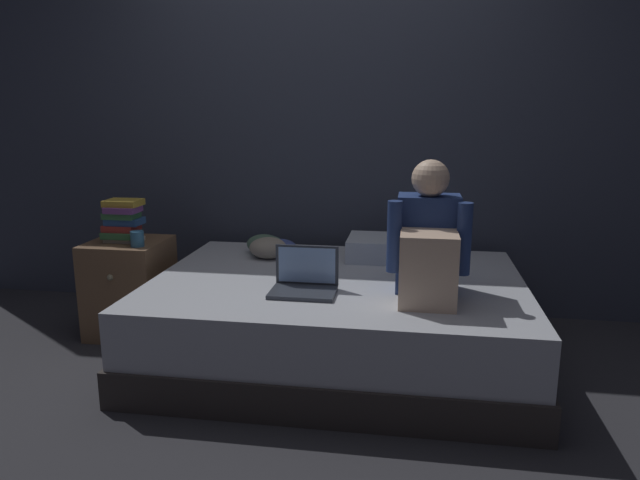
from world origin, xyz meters
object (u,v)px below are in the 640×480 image
Objects in this scene: pillow at (395,248)px; bed at (338,319)px; nightstand at (130,287)px; person_sitting at (428,246)px; mug at (137,239)px; clothes_pile at (269,246)px; book_stack at (123,221)px; laptop at (305,281)px.

bed is at bearing -122.48° from pillow.
person_sitting reaches higher than nightstand.
clothes_pile is (0.69, 0.35, -0.10)m from mug.
bed is at bearing -7.35° from book_stack.
mug is at bearing 169.69° from person_sitting.
book_stack reaches higher than clothes_pile.
nightstand is 0.88× the size of person_sitting.
person_sitting is at bearing -10.31° from mug.
nightstand reaches higher than bed.
person_sitting is 1.66m from mug.
book_stack reaches higher than pillow.
book_stack reaches higher than mug.
laptop reaches higher than mug.
nightstand is 1.76× the size of clothes_pile.
clothes_pile is at bearing -176.96° from pillow.
laptop is at bearing -17.55° from mug.
mug reaches higher than pillow.
nightstand is (-1.30, 0.18, 0.06)m from bed.
nightstand is 1.81× the size of laptop.
mug is at bearing -42.69° from nightstand.
book_stack is at bearing 159.53° from laptop.
nightstand is at bearing 159.01° from laptop.
pillow is 1.70× the size of clothes_pile.
nightstand is 6.44× the size of mug.
person_sitting is (1.76, -0.42, 0.43)m from nightstand.
pillow is at bearing 57.52° from bed.
book_stack is at bearing 172.65° from bed.
pillow is at bearing 3.04° from clothes_pile.
nightstand is 0.42m from book_stack.
bed is 1.31m from nightstand.
pillow is at bearing 59.87° from laptop.
book_stack is at bearing -139.00° from nightstand.
nightstand is at bearing 137.31° from mug.
clothes_pile is (-0.48, 0.41, 0.29)m from bed.
bed is 3.05× the size of person_sitting.
laptop is at bearing -115.97° from bed.
nightstand is 1.86m from person_sitting.
nightstand is at bearing -170.25° from pillow.
person_sitting reaches higher than mug.
pillow is 1.51m from mug.
mug is (-1.46, -0.39, 0.09)m from pillow.
book_stack reaches higher than nightstand.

